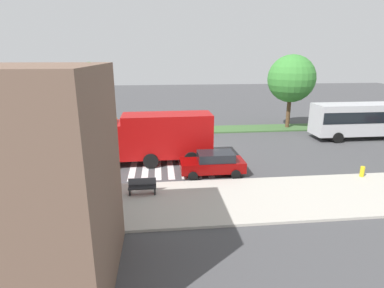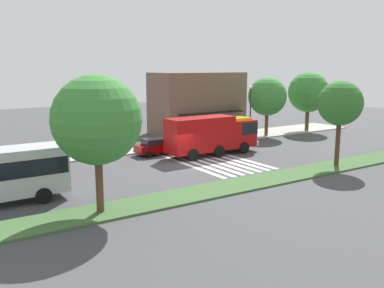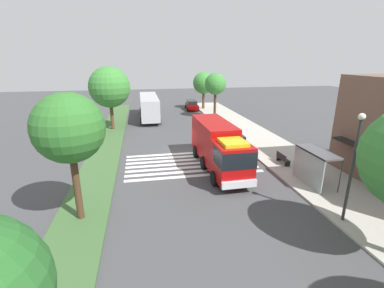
{
  "view_description": "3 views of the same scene",
  "coord_description": "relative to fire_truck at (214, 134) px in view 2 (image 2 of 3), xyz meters",
  "views": [
    {
      "loc": [
        3.4,
        24.23,
        7.93
      ],
      "look_at": [
        0.96,
        1.32,
        1.15
      ],
      "focal_mm": 28.54,
      "sensor_mm": 36.0,
      "label": 1
    },
    {
      "loc": [
        -18.86,
        -29.82,
        8.36
      ],
      "look_at": [
        1.49,
        1.3,
        1.45
      ],
      "focal_mm": 39.08,
      "sensor_mm": 36.0,
      "label": 2
    },
    {
      "loc": [
        24.68,
        -3.99,
        8.78
      ],
      "look_at": [
        1.57,
        0.37,
        1.41
      ],
      "focal_mm": 25.42,
      "sensor_mm": 36.0,
      "label": 3
    }
  ],
  "objects": [
    {
      "name": "ground_plane",
      "position": [
        -4.45,
        -2.06,
        -2.05
      ],
      "size": [
        120.0,
        120.0,
        0.0
      ],
      "primitive_type": "plane",
      "color": "#424244"
    },
    {
      "name": "sidewalk",
      "position": [
        -4.45,
        6.87,
        -1.98
      ],
      "size": [
        60.0,
        5.46,
        0.14
      ],
      "primitive_type": "cube",
      "color": "#ADA89E",
      "rests_on": "ground_plane"
    },
    {
      "name": "median_strip",
      "position": [
        -4.45,
        -9.76,
        -1.98
      ],
      "size": [
        60.0,
        3.0,
        0.14
      ],
      "primitive_type": "cube",
      "color": "#3D6033",
      "rests_on": "ground_plane"
    },
    {
      "name": "crosswalk",
      "position": [
        -1.7,
        -2.06,
        -2.05
      ],
      "size": [
        5.85,
        11.16,
        0.01
      ],
      "color": "silver",
      "rests_on": "ground_plane"
    },
    {
      "name": "fire_truck",
      "position": [
        0.0,
        0.0,
        0.0
      ],
      "size": [
        9.67,
        2.9,
        3.73
      ],
      "rotation": [
        0.0,
        0.0,
        0.02
      ],
      "color": "#A50C0C",
      "rests_on": "ground_plane"
    },
    {
      "name": "parked_car_mid",
      "position": [
        -4.54,
        2.95,
        -1.22
      ],
      "size": [
        4.33,
        2.03,
        1.6
      ],
      "rotation": [
        0.0,
        0.0,
        0.0
      ],
      "color": "#720505",
      "rests_on": "ground_plane"
    },
    {
      "name": "bus_stop_shelter",
      "position": [
        4.1,
        5.73,
        -0.17
      ],
      "size": [
        3.5,
        1.4,
        2.46
      ],
      "color": "#4C4C51",
      "rests_on": "sidewalk"
    },
    {
      "name": "bench_near_shelter",
      "position": [
        0.1,
        5.71,
        -1.46
      ],
      "size": [
        1.6,
        0.5,
        0.9
      ],
      "color": "black",
      "rests_on": "sidewalk"
    },
    {
      "name": "street_lamp",
      "position": [
        8.72,
        4.75,
        1.68
      ],
      "size": [
        0.36,
        0.36,
        6.07
      ],
      "color": "#2D2D30",
      "rests_on": "sidewalk"
    },
    {
      "name": "storefront_building",
      "position": [
        6.51,
        12.49,
        1.76
      ],
      "size": [
        11.57,
        6.58,
        7.64
      ],
      "color": "brown",
      "rests_on": "ground_plane"
    },
    {
      "name": "sidewalk_tree_east",
      "position": [
        11.68,
        5.15,
        2.77
      ],
      "size": [
        4.61,
        4.61,
        7.01
      ],
      "color": "#513823",
      "rests_on": "sidewalk"
    },
    {
      "name": "sidewalk_tree_far_east",
      "position": [
        18.83,
        5.15,
        3.05
      ],
      "size": [
        5.17,
        5.17,
        7.57
      ],
      "color": "#513823",
      "rests_on": "sidewalk"
    },
    {
      "name": "median_tree_far_west",
      "position": [
        -15.15,
        -9.76,
        3.39
      ],
      "size": [
        5.03,
        5.03,
        7.84
      ],
      "color": "#513823",
      "rests_on": "median_strip"
    },
    {
      "name": "median_tree_west",
      "position": [
        5.76,
        -9.76,
        3.3
      ],
      "size": [
        3.68,
        3.68,
        7.1
      ],
      "color": "#47301E",
      "rests_on": "median_strip"
    },
    {
      "name": "fire_hydrant",
      "position": [
        -14.25,
        4.65,
        -1.56
      ],
      "size": [
        0.28,
        0.28,
        0.7
      ],
      "primitive_type": "cylinder",
      "color": "gold",
      "rests_on": "sidewalk"
    }
  ]
}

